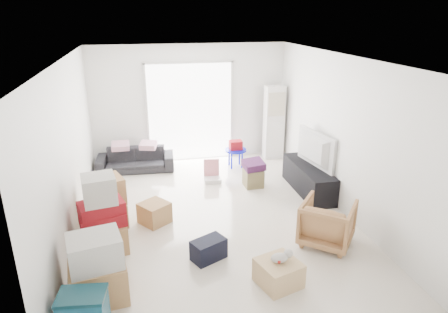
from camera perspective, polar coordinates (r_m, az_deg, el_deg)
name	(u,v)px	position (r m, az deg, el deg)	size (l,w,h in m)	color
room_shell	(214,143)	(6.51, -1.38, 1.99)	(4.98, 6.48, 3.18)	beige
sliding_door	(190,108)	(9.38, -4.86, 6.88)	(2.10, 0.04, 2.33)	white
ac_tower	(274,123)	(9.60, 7.12, 4.84)	(0.45, 0.30, 1.75)	silver
tv_console	(308,179)	(8.04, 11.98, -3.11)	(0.48, 1.61, 0.54)	black
television	(310,162)	(7.91, 12.15, -0.80)	(1.18, 0.68, 0.15)	black
sofa	(135,156)	(9.11, -12.56, 0.05)	(1.68, 0.49, 0.66)	#29292E
pillow_left	(120,140)	(9.03, -14.65, 2.35)	(0.42, 0.33, 0.13)	#C58FA1
pillow_right	(148,139)	(8.95, -10.83, 2.46)	(0.37, 0.29, 0.13)	#C58FA1
armchair	(327,221)	(6.32, 14.56, -8.88)	(0.74, 0.69, 0.76)	tan
box_stack_a	(97,270)	(5.25, -17.65, -15.20)	(0.74, 0.64, 0.88)	#A28349
box_stack_b	(103,219)	(6.14, -16.95, -8.53)	(0.72, 0.71, 1.20)	#A28349
box_stack_c	(108,202)	(6.86, -16.20, -6.33)	(0.63, 0.63, 0.85)	#A28349
loose_box	(155,213)	(6.87, -9.90, -7.93)	(0.43, 0.43, 0.36)	#A28349
duffel_bag	(209,249)	(5.88, -2.22, -13.12)	(0.48, 0.29, 0.31)	black
ottoman	(253,178)	(8.15, 4.19, -3.04)	(0.36, 0.36, 0.36)	olive
blanket	(253,166)	(8.05, 4.23, -1.40)	(0.40, 0.40, 0.14)	#491F4E
kids_table	(236,148)	(9.05, 1.67, 1.17)	(0.49, 0.49, 0.62)	#0A12BD
toy_walker	(212,175)	(8.39, -1.71, -2.67)	(0.36, 0.32, 0.46)	silver
wood_crate	(278,273)	(5.45, 7.79, -16.15)	(0.50, 0.50, 0.33)	tan
plush_bunny	(282,257)	(5.33, 8.23, -13.99)	(0.30, 0.18, 0.15)	#B2ADA8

